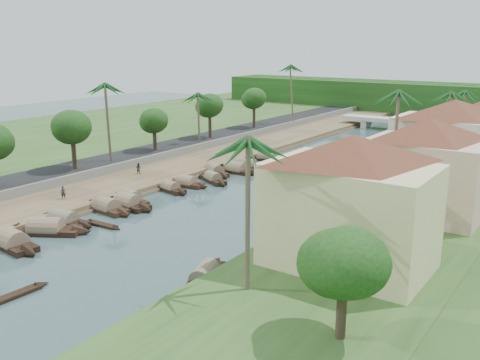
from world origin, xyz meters
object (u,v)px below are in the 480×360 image
Objects in this scene: building_near at (350,201)px; person_near at (63,193)px; bridge at (408,123)px; sampan_1 at (11,242)px.

building_near reaches higher than person_near.
bridge is 3.21× the size of sampan_1.
bridge is 85.31m from sampan_1.
bridge is at bearing 104.39° from building_near.
building_near is at bearing 27.30° from sampan_1.
building_near is 30.23m from sampan_1.
person_near is at bearing -179.79° from building_near.
person_near is at bearing -101.53° from bridge.
building_near is 1.70× the size of sampan_1.
sampan_1 is 5.92× the size of person_near.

